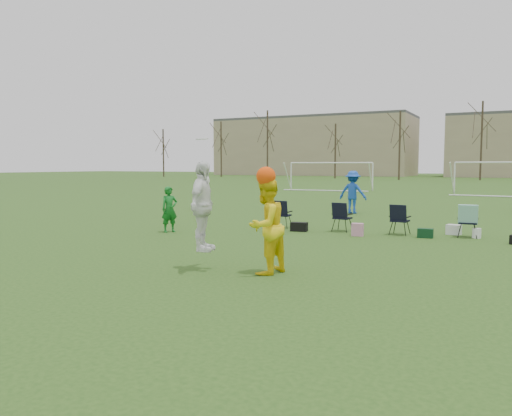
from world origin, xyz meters
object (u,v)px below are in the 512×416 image
Objects in this scene: center_contest at (240,217)px; goal_mid at (509,169)px; fielder_green_near at (169,209)px; fielder_blue at (353,192)px; goal_left at (331,168)px.

center_contest is 31.52m from goal_mid.
goal_mid reaches higher than fielder_green_near.
goal_left is (-7.81, 19.83, 0.95)m from fielder_blue.
fielder_blue is 13.42m from center_contest.
goal_left is 14.14m from goal_mid.
center_contest is 34.47m from goal_left.
center_contest is at bearing -79.25° from goal_left.
fielder_green_near is 0.77× the size of fielder_blue.
center_contest is 0.37× the size of goal_mid.
fielder_blue is 18.90m from goal_mid.
center_contest is at bearing -94.48° from goal_mid.
fielder_green_near is 28.56m from goal_mid.
goal_left is (-4.29, 28.83, 1.17)m from fielder_green_near.
goal_left is at bearing 105.75° from center_contest.
center_contest is at bearing -100.75° from fielder_green_near.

